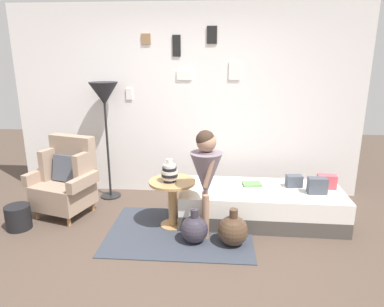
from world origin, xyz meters
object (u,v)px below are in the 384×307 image
(vase_striped, at_px, (170,173))
(demijohn_near, at_px, (194,229))
(magazine_basket, at_px, (18,217))
(armchair, at_px, (67,180))
(person_child, at_px, (206,170))
(daybed, at_px, (261,204))
(book_on_daybed, at_px, (252,184))
(demijohn_far, at_px, (233,230))
(floor_lamp, at_px, (104,99))
(side_table, at_px, (172,194))

(vase_striped, distance_m, demijohn_near, 0.68)
(vase_striped, distance_m, magazine_basket, 1.82)
(armchair, relative_size, person_child, 0.81)
(daybed, relative_size, book_on_daybed, 8.72)
(magazine_basket, bearing_deg, demijohn_far, -4.06)
(book_on_daybed, distance_m, demijohn_far, 0.80)
(demijohn_near, xyz_separation_m, magazine_basket, (-2.04, 0.15, -0.01))
(floor_lamp, height_order, demijohn_far, floor_lamp)
(side_table, xyz_separation_m, floor_lamp, (-0.99, 0.81, 0.98))
(daybed, height_order, side_table, side_table)
(daybed, height_order, vase_striped, vase_striped)
(armchair, bearing_deg, side_table, -10.84)
(daybed, height_order, demijohn_far, demijohn_far)
(vase_striped, xyz_separation_m, floor_lamp, (-0.97, 0.84, 0.71))
(daybed, distance_m, demijohn_near, 0.96)
(daybed, xyz_separation_m, magazine_basket, (-2.80, -0.43, -0.06))
(side_table, height_order, book_on_daybed, side_table)
(floor_lamp, height_order, demijohn_near, floor_lamp)
(floor_lamp, relative_size, book_on_daybed, 7.26)
(armchair, distance_m, magazine_basket, 0.68)
(armchair, distance_m, demijohn_near, 1.77)
(floor_lamp, bearing_deg, book_on_daybed, -13.41)
(vase_striped, bearing_deg, book_on_daybed, 21.78)
(vase_striped, bearing_deg, person_child, -24.35)
(armchair, xyz_separation_m, vase_striped, (1.34, -0.29, 0.23))
(armchair, relative_size, daybed, 0.51)
(demijohn_far, xyz_separation_m, magazine_basket, (-2.44, 0.17, -0.02))
(daybed, bearing_deg, magazine_basket, -171.22)
(person_child, xyz_separation_m, demijohn_far, (0.29, -0.15, -0.61))
(side_table, xyz_separation_m, person_child, (0.39, -0.22, 0.38))
(demijohn_far, height_order, magazine_basket, demijohn_far)
(vase_striped, height_order, book_on_daybed, vase_striped)
(magazine_basket, bearing_deg, demijohn_near, -4.23)
(demijohn_near, height_order, demijohn_far, demijohn_far)
(daybed, xyz_separation_m, demijohn_near, (-0.76, -0.58, -0.05))
(person_child, height_order, demijohn_near, person_child)
(book_on_daybed, bearing_deg, armchair, -177.80)
(person_child, distance_m, magazine_basket, 2.24)
(book_on_daybed, bearing_deg, demijohn_near, -133.45)
(book_on_daybed, bearing_deg, daybed, -47.83)
(side_table, bearing_deg, demijohn_far, -28.49)
(person_child, bearing_deg, daybed, 35.06)
(side_table, relative_size, demijohn_far, 1.39)
(vase_striped, relative_size, magazine_basket, 0.94)
(daybed, relative_size, vase_striped, 7.29)
(floor_lamp, distance_m, person_child, 1.83)
(person_child, height_order, magazine_basket, person_child)
(daybed, distance_m, magazine_basket, 2.83)
(daybed, xyz_separation_m, demijohn_far, (-0.36, -0.61, -0.04))
(demijohn_near, xyz_separation_m, demijohn_far, (0.41, -0.02, 0.01))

